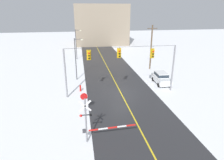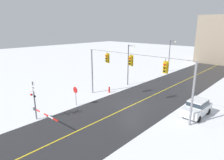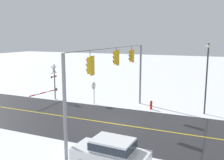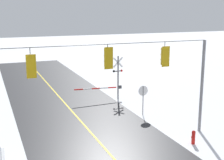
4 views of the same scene
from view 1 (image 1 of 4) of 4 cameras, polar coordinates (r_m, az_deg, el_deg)
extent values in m
plane|color=white|center=(26.15, 2.66, -3.92)|extent=(160.00, 160.00, 0.00)
cube|color=#28282B|center=(31.63, 0.39, 0.39)|extent=(9.00, 80.00, 0.01)
cube|color=gold|center=(31.63, 0.39, 0.40)|extent=(0.14, 72.00, 0.01)
cylinder|color=gray|center=(24.60, -13.39, 1.72)|extent=(0.20, 0.20, 6.20)
cylinder|color=gray|center=(27.38, 17.26, 3.19)|extent=(0.20, 0.20, 6.20)
cylinder|color=#38383D|center=(24.34, 2.89, 9.57)|extent=(14.00, 0.04, 0.04)
cylinder|color=#38383D|center=(23.84, -6.80, 8.82)|extent=(0.04, 0.04, 0.35)
cube|color=#C6990F|center=(23.99, -6.73, 7.15)|extent=(0.34, 0.28, 1.08)
cube|color=#C6990F|center=(24.14, -6.75, 7.23)|extent=(0.52, 0.03, 1.26)
sphere|color=red|center=(23.77, -6.74, 7.82)|extent=(0.24, 0.24, 0.24)
cube|color=#C6990F|center=(23.69, -6.74, 7.99)|extent=(0.26, 0.16, 0.03)
sphere|color=black|center=(23.84, -6.71, 7.07)|extent=(0.24, 0.24, 0.24)
cube|color=#C6990F|center=(23.75, -6.71, 7.23)|extent=(0.26, 0.16, 0.03)
sphere|color=black|center=(23.91, -6.68, 6.32)|extent=(0.24, 0.24, 0.24)
cube|color=#C6990F|center=(23.82, -6.68, 6.48)|extent=(0.26, 0.16, 0.03)
cylinder|color=#38383D|center=(24.29, 2.16, 9.28)|extent=(0.04, 0.04, 0.24)
cube|color=#C6990F|center=(24.42, 2.14, 7.76)|extent=(0.34, 0.28, 1.08)
cube|color=#C6990F|center=(24.58, 2.07, 7.84)|extent=(0.52, 0.03, 1.26)
sphere|color=red|center=(24.21, 2.23, 8.43)|extent=(0.24, 0.24, 0.24)
cube|color=#C6990F|center=(24.13, 2.26, 8.59)|extent=(0.26, 0.16, 0.03)
sphere|color=black|center=(24.28, 2.22, 7.69)|extent=(0.24, 0.24, 0.24)
cube|color=#C6990F|center=(24.19, 2.25, 7.85)|extent=(0.26, 0.16, 0.03)
sphere|color=black|center=(24.35, 2.21, 6.95)|extent=(0.24, 0.24, 0.24)
cube|color=#C6990F|center=(24.26, 2.24, 7.11)|extent=(0.26, 0.16, 0.03)
cylinder|color=#38383D|center=(25.53, 11.84, 9.18)|extent=(0.04, 0.04, 0.43)
cube|color=#C6990F|center=(25.67, 11.73, 7.53)|extent=(0.34, 0.28, 1.08)
cube|color=#C6990F|center=(25.82, 11.60, 7.60)|extent=(0.52, 0.03, 1.26)
sphere|color=red|center=(25.47, 11.90, 8.16)|extent=(0.24, 0.24, 0.24)
cube|color=#C6990F|center=(25.39, 11.97, 8.31)|extent=(0.26, 0.16, 0.03)
sphere|color=black|center=(25.54, 11.85, 7.45)|extent=(0.24, 0.24, 0.24)
cube|color=#C6990F|center=(25.45, 11.92, 7.60)|extent=(0.26, 0.16, 0.03)
sphere|color=black|center=(25.60, 11.80, 6.75)|extent=(0.24, 0.24, 0.24)
cube|color=#C6990F|center=(25.52, 11.86, 6.90)|extent=(0.26, 0.16, 0.03)
cylinder|color=gray|center=(21.13, -8.07, -6.70)|extent=(0.07, 0.07, 2.30)
cylinder|color=#B71414|center=(20.75, -8.17, -4.77)|extent=(0.76, 0.03, 0.76)
cylinder|color=white|center=(20.77, -8.17, -4.75)|extent=(0.80, 0.02, 0.80)
cylinder|color=gray|center=(16.32, -7.59, -11.80)|extent=(0.14, 0.14, 4.00)
cube|color=white|center=(15.59, -7.81, -7.51)|extent=(0.98, 0.04, 0.98)
cube|color=white|center=(15.59, -7.81, -7.51)|extent=(0.98, 0.04, 0.98)
cube|color=#38383D|center=(15.98, -7.68, -10.04)|extent=(0.80, 0.06, 0.08)
sphere|color=red|center=(15.93, -9.06, -10.22)|extent=(0.22, 0.22, 0.22)
sphere|color=black|center=(15.94, -6.29, -10.06)|extent=(0.22, 0.22, 0.22)
cube|color=red|center=(16.81, -5.42, -14.25)|extent=(0.80, 0.08, 0.13)
cube|color=white|center=(16.85, -2.63, -13.96)|extent=(0.80, 0.08, 0.13)
cube|color=red|center=(16.93, 0.13, -13.65)|extent=(0.80, 0.08, 0.13)
cube|color=white|center=(17.04, 2.85, -13.31)|extent=(0.80, 0.08, 0.13)
cube|color=red|center=(17.20, 5.52, -12.94)|extent=(0.80, 0.08, 0.13)
cube|color=#38383D|center=(16.80, -8.08, -14.45)|extent=(0.28, 0.20, 0.28)
cube|color=white|center=(30.15, 14.12, 0.23)|extent=(1.95, 4.18, 0.80)
cube|color=white|center=(30.06, 14.13, 1.58)|extent=(1.59, 2.20, 0.64)
cube|color=#232D38|center=(30.06, 14.13, 1.58)|extent=(1.63, 2.28, 0.40)
sphere|color=#EFEACC|center=(28.55, 16.63, -1.01)|extent=(0.16, 0.16, 0.16)
sphere|color=#EFEACC|center=(28.12, 14.49, -1.12)|extent=(0.16, 0.16, 0.16)
cylinder|color=black|center=(29.48, 16.36, -1.27)|extent=(0.25, 0.65, 0.64)
cylinder|color=black|center=(28.90, 13.43, -1.42)|extent=(0.25, 0.65, 0.64)
cylinder|color=black|center=(31.68, 14.62, 0.37)|extent=(0.25, 0.65, 0.64)
cylinder|color=black|center=(31.14, 11.88, 0.25)|extent=(0.25, 0.65, 0.64)
cylinder|color=#38383D|center=(30.85, -10.52, 5.85)|extent=(0.14, 0.14, 6.50)
cylinder|color=#38383D|center=(30.26, -9.83, 11.61)|extent=(1.10, 0.09, 0.09)
ellipsoid|color=beige|center=(30.28, -8.75, 11.48)|extent=(0.44, 0.28, 0.22)
cylinder|color=#38383D|center=(44.56, -10.40, 10.09)|extent=(0.14, 0.14, 6.50)
cylinder|color=#38383D|center=(44.15, -9.91, 14.09)|extent=(1.10, 0.09, 0.09)
ellipsoid|color=beige|center=(44.17, -9.17, 14.01)|extent=(0.44, 0.28, 0.22)
cylinder|color=red|center=(27.04, -9.16, -2.53)|extent=(0.22, 0.22, 0.70)
sphere|color=red|center=(26.89, -9.20, -1.73)|extent=(0.24, 0.24, 0.24)
cylinder|color=red|center=(26.90, -9.16, -2.58)|extent=(0.09, 0.10, 0.09)
cylinder|color=brown|center=(36.65, 11.29, 9.18)|extent=(0.24, 0.24, 8.00)
cube|color=#4C3A28|center=(36.20, 11.66, 14.47)|extent=(1.80, 0.10, 0.10)
cube|color=gray|center=(65.67, -3.37, 15.86)|extent=(16.20, 13.11, 12.12)
camera|label=2|loc=(19.13, 62.09, 5.09)|focal=30.87mm
camera|label=3|loc=(38.94, 27.93, 12.46)|focal=40.24mm
camera|label=4|loc=(41.99, 6.43, 16.48)|focal=51.42mm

